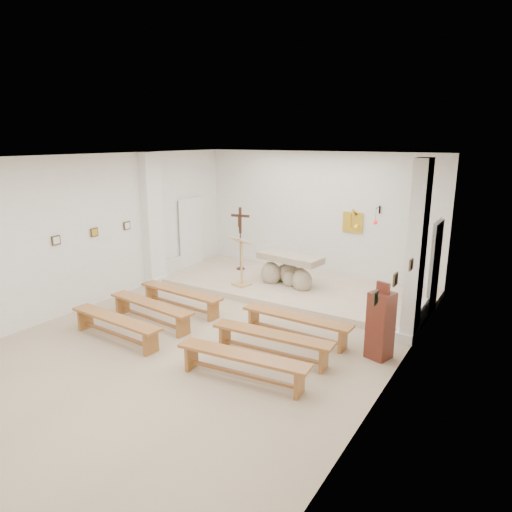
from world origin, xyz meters
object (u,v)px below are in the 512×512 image
Objects in this scene: bench_left_second at (151,308)px; bench_left_third at (116,323)px; donation_pedestal at (380,325)px; lectern at (241,261)px; bench_left_front at (181,295)px; crucifix_stand at (240,234)px; bench_right_third at (242,361)px; bench_right_front at (296,322)px; bench_right_second at (272,339)px; altar at (289,272)px.

bench_left_second is 0.95m from bench_left_third.
lectern is at bearing 173.44° from donation_pedestal.
lectern is 0.56× the size of bench_left_second.
bench_left_second is 1.00× the size of bench_left_third.
bench_left_front is 1.91m from bench_left_third.
crucifix_stand reaches higher than bench_left_third.
lectern reaches higher than bench_left_second.
donation_pedestal reaches higher than bench_left_second.
crucifix_stand is at bearing 118.08° from bench_right_third.
bench_left_third is at bearing -81.73° from lectern.
lectern is 1.56m from crucifix_stand.
lectern is 3.18m from bench_right_front.
donation_pedestal is 4.58m from bench_left_front.
lectern is 0.56× the size of bench_right_second.
crucifix_stand is 0.79× the size of bench_left_second.
donation_pedestal reaches higher than bench_right_front.
bench_right_second is (1.50, -3.53, -0.13)m from altar.
crucifix_stand is at bearing 125.93° from bench_right_second.
bench_right_front is (1.50, -2.58, -0.13)m from altar.
altar is 0.78× the size of bench_left_third.
altar is at bearing 75.78° from bench_left_third.
bench_left_front and bench_right_front have the same top height.
crucifix_stand is 6.11m from bench_right_third.
bench_left_third is (-4.57, -1.98, -0.27)m from donation_pedestal.
donation_pedestal is at bearing 3.62° from bench_right_front.
bench_left_second is (-0.42, -2.83, -0.43)m from lectern.
altar is at bearing 121.26° from bench_right_front.
bench_right_second is 1.00× the size of bench_left_third.
altar is at bearing 158.30° from donation_pedestal.
bench_left_front is at bearing -162.14° from donation_pedestal.
crucifix_stand is at bearing 165.56° from donation_pedestal.
bench_right_third is (2.53, -3.79, -0.43)m from lectern.
donation_pedestal is at bearing -41.14° from crucifix_stand.
bench_left_front is at bearing -111.34° from altar.
bench_left_front is at bearing -91.96° from crucifix_stand.
altar is 0.77× the size of bench_right_third.
donation_pedestal is 0.62× the size of bench_left_second.
altar reaches higher than bench_right_second.
bench_left_second is 3.09m from bench_right_third.
bench_left_front is (-4.57, -0.07, -0.27)m from donation_pedestal.
lectern is 0.56× the size of bench_left_front.
altar is 3.82m from bench_left_second.
bench_right_second and bench_right_third have the same top height.
bench_right_front is 0.99× the size of bench_right_third.
bench_left_front is 1.00× the size of bench_left_third.
altar is at bearing 74.18° from bench_left_second.
donation_pedestal reaches higher than altar.
crucifix_stand is 0.79× the size of bench_right_front.
bench_right_second is at bearing -33.73° from lectern.
lectern reaches higher than bench_right_front.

